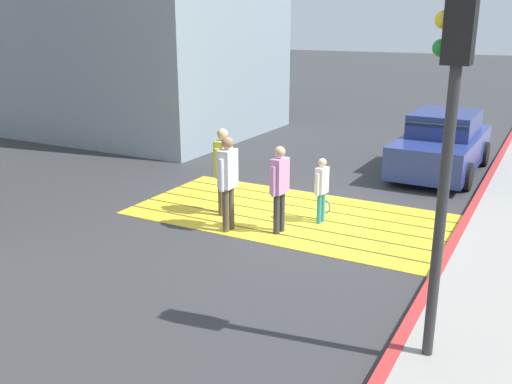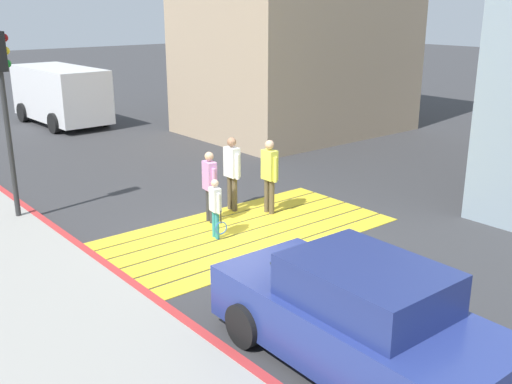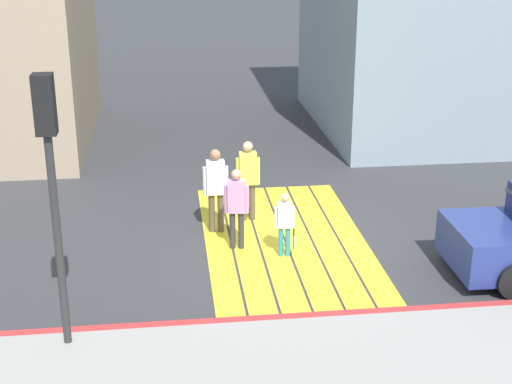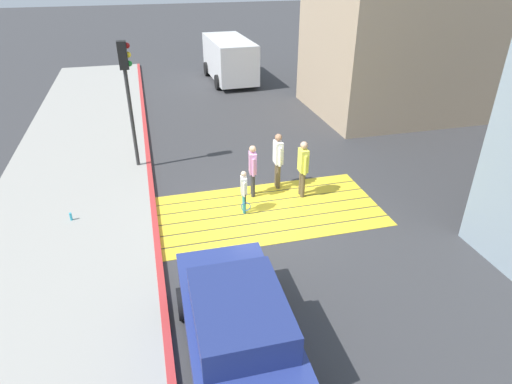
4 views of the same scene
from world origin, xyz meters
TOP-DOWN VIEW (x-y plane):
  - ground_plane at (0.00, 0.00)m, footprint 120.00×120.00m
  - crosswalk_stripes at (0.00, 0.00)m, footprint 6.40×3.25m
  - sidewalk_west at (-5.60, 0.00)m, footprint 4.80×40.00m
  - curb_painted at (-3.25, 0.00)m, footprint 0.16×40.00m
  - car_parked_near_curb at (-2.00, -4.92)m, footprint 2.03×4.33m
  - van_down_street at (1.85, 14.64)m, footprint 2.48×5.26m
  - traffic_light_corner at (-3.58, 3.93)m, footprint 0.39×0.28m
  - water_bottle at (-5.47, 0.73)m, footprint 0.07×0.07m
  - pedestrian_adult_lead at (0.65, 1.35)m, footprint 0.23×0.53m
  - pedestrian_adult_trailing at (1.20, 0.63)m, footprint 0.23×0.52m
  - pedestrian_adult_side at (-0.24, 1.01)m, footprint 0.26×0.48m
  - pedestrian_child_with_racket at (-0.72, 0.13)m, footprint 0.28×0.41m

SIDE VIEW (x-z plane):
  - ground_plane at x=0.00m, z-range 0.00..0.00m
  - crosswalk_stripes at x=0.00m, z-range 0.00..0.01m
  - sidewalk_west at x=-5.60m, z-range 0.00..0.12m
  - curb_painted at x=-3.25m, z-range 0.00..0.13m
  - water_bottle at x=-5.47m, z-range 0.12..0.34m
  - car_parked_near_curb at x=-2.00m, z-range -0.05..1.52m
  - pedestrian_child_with_racket at x=-0.72m, z-range 0.08..1.39m
  - pedestrian_adult_side at x=-0.24m, z-range 0.14..1.79m
  - pedestrian_adult_trailing at x=1.20m, z-range 0.15..1.93m
  - pedestrian_adult_lead at x=0.65m, z-range 0.15..1.95m
  - van_down_street at x=1.85m, z-range 0.10..2.45m
  - traffic_light_corner at x=-3.58m, z-range 0.92..5.16m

